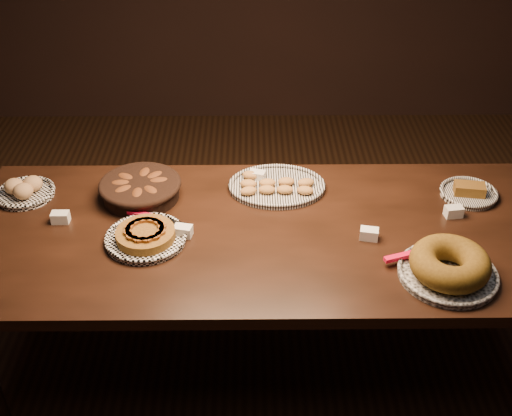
{
  "coord_description": "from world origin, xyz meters",
  "views": [
    {
      "loc": [
        -0.05,
        -2.04,
        2.28
      ],
      "look_at": [
        -0.03,
        0.05,
        0.82
      ],
      "focal_mm": 45.0,
      "sensor_mm": 36.0,
      "label": 1
    }
  ],
  "objects_px": {
    "apple_tart_plate": "(146,236)",
    "bundt_cake_plate": "(449,266)",
    "buffet_table": "(265,244)",
    "madeleine_platter": "(276,186)"
  },
  "relations": [
    {
      "from": "apple_tart_plate",
      "to": "bundt_cake_plate",
      "type": "bearing_deg",
      "value": 3.49
    },
    {
      "from": "apple_tart_plate",
      "to": "bundt_cake_plate",
      "type": "relative_size",
      "value": 0.82
    },
    {
      "from": "madeleine_platter",
      "to": "apple_tart_plate",
      "type": "bearing_deg",
      "value": -123.09
    },
    {
      "from": "buffet_table",
      "to": "madeleine_platter",
      "type": "distance_m",
      "value": 0.31
    },
    {
      "from": "madeleine_platter",
      "to": "bundt_cake_plate",
      "type": "relative_size",
      "value": 1.04
    },
    {
      "from": "madeleine_platter",
      "to": "buffet_table",
      "type": "bearing_deg",
      "value": -78.53
    },
    {
      "from": "buffet_table",
      "to": "bundt_cake_plate",
      "type": "distance_m",
      "value": 0.72
    },
    {
      "from": "apple_tart_plate",
      "to": "buffet_table",
      "type": "bearing_deg",
      "value": 22.91
    },
    {
      "from": "madeleine_platter",
      "to": "bundt_cake_plate",
      "type": "distance_m",
      "value": 0.84
    },
    {
      "from": "apple_tart_plate",
      "to": "bundt_cake_plate",
      "type": "distance_m",
      "value": 1.14
    }
  ]
}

